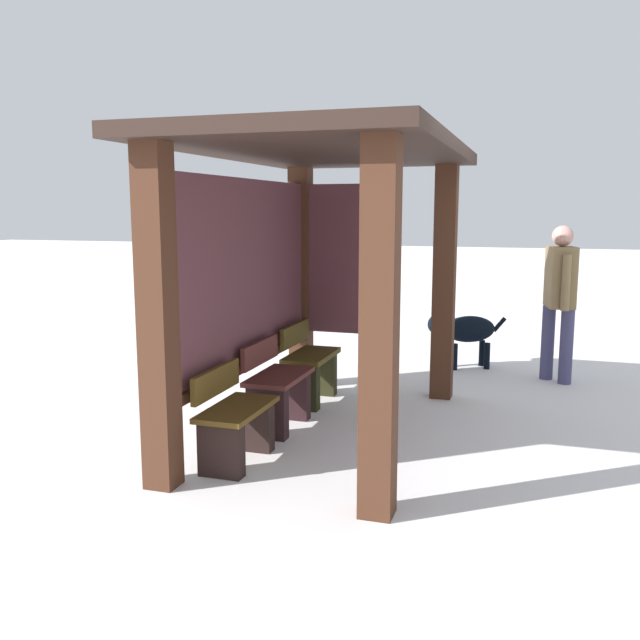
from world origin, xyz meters
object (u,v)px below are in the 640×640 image
(bench_left_inside, at_px, (235,424))
(dog, at_px, (464,330))
(bench_right_inside, at_px, (310,369))
(person_walking, at_px, (560,291))
(bench_center_inside, at_px, (277,392))
(bus_shelter, at_px, (312,223))

(bench_left_inside, distance_m, dog, 3.86)
(bench_left_inside, distance_m, bench_right_inside, 1.72)
(bench_right_inside, distance_m, person_walking, 2.87)
(bench_center_inside, bearing_deg, bench_right_inside, -0.09)
(bus_shelter, height_order, bench_right_inside, bus_shelter)
(bench_center_inside, relative_size, dog, 0.86)
(bench_center_inside, bearing_deg, bus_shelter, -72.07)
(bench_left_inside, bearing_deg, bench_center_inside, -0.08)
(bench_right_inside, relative_size, person_walking, 0.45)
(bench_left_inside, height_order, dog, bench_left_inside)
(bench_left_inside, xyz_separation_m, person_walking, (3.30, -2.30, 0.70))
(bus_shelter, relative_size, bench_left_inside, 4.38)
(person_walking, bearing_deg, bench_right_inside, 124.51)
(bench_right_inside, bearing_deg, bench_center_inside, 179.91)
(bus_shelter, distance_m, dog, 3.14)
(bus_shelter, distance_m, bench_left_inside, 1.76)
(bus_shelter, height_order, bench_center_inside, bus_shelter)
(bench_center_inside, xyz_separation_m, bench_right_inside, (0.86, -0.00, 0.01))
(bench_center_inside, bearing_deg, bench_left_inside, 179.92)
(person_walking, relative_size, dog, 1.91)
(bench_center_inside, distance_m, bench_right_inside, 0.86)
(bus_shelter, bearing_deg, bench_left_inside, 163.33)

